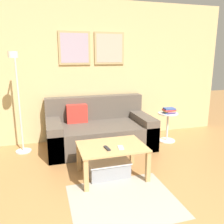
{
  "coord_description": "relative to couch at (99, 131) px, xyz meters",
  "views": [
    {
      "loc": [
        -0.77,
        -0.98,
        1.6
      ],
      "look_at": [
        0.1,
        1.96,
        0.85
      ],
      "focal_mm": 38.0,
      "sensor_mm": 36.0,
      "label": 1
    }
  ],
  "objects": [
    {
      "name": "remote_control",
      "position": [
        -0.17,
        -1.17,
        0.15
      ],
      "size": [
        0.06,
        0.15,
        0.02
      ],
      "primitive_type": "cube",
      "rotation": [
        0.0,
        0.0,
        0.12
      ],
      "color": "#232328",
      "rests_on": "coffee_table"
    },
    {
      "name": "wall_back",
      "position": [
        -0.13,
        0.51,
        1.0
      ],
      "size": [
        5.6,
        0.09,
        2.55
      ],
      "color": "tan",
      "rests_on": "ground_plane"
    },
    {
      "name": "storage_bin",
      "position": [
        -0.13,
        -1.07,
        -0.17
      ],
      "size": [
        0.55,
        0.35,
        0.22
      ],
      "color": "gray",
      "rests_on": "ground_plane"
    },
    {
      "name": "coffee_table",
      "position": [
        -0.08,
        -1.08,
        0.07
      ],
      "size": [
        0.88,
        0.63,
        0.43
      ],
      "color": "tan",
      "rests_on": "ground_plane"
    },
    {
      "name": "book_stack",
      "position": [
        1.3,
        -0.12,
        0.31
      ],
      "size": [
        0.23,
        0.18,
        0.1
      ],
      "color": "#335199",
      "rests_on": "side_table"
    },
    {
      "name": "area_rug",
      "position": [
        -0.12,
        -1.67,
        -0.28
      ],
      "size": [
        1.18,
        0.98,
        0.01
      ],
      "primitive_type": "cube",
      "color": "#A39989",
      "rests_on": "ground_plane"
    },
    {
      "name": "cell_phone",
      "position": [
        0.01,
        -1.18,
        0.15
      ],
      "size": [
        0.09,
        0.15,
        0.01
      ],
      "primitive_type": "cube",
      "rotation": [
        0.0,
        0.0,
        -0.16
      ],
      "color": "silver",
      "rests_on": "coffee_table"
    },
    {
      "name": "couch",
      "position": [
        0.0,
        0.0,
        0.0
      ],
      "size": [
        1.8,
        0.98,
        0.85
      ],
      "color": "brown",
      "rests_on": "ground_plane"
    },
    {
      "name": "floor_lamp",
      "position": [
        -1.28,
        0.02,
        0.63
      ],
      "size": [
        0.25,
        0.44,
        1.64
      ],
      "color": "silver",
      "rests_on": "ground_plane"
    },
    {
      "name": "side_table",
      "position": [
        1.29,
        -0.1,
        0.04
      ],
      "size": [
        0.37,
        0.37,
        0.54
      ],
      "color": "silver",
      "rests_on": "ground_plane"
    }
  ]
}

